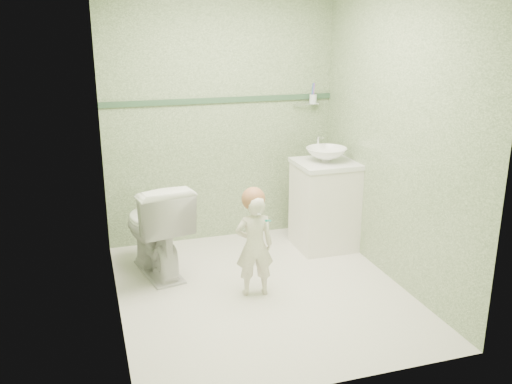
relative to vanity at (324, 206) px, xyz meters
name	(u,v)px	position (x,y,z in m)	size (l,w,h in m)	color
ground	(262,291)	(-0.84, -0.70, -0.40)	(2.50, 2.50, 0.00)	silver
room_shell	(262,143)	(-0.84, -0.70, 0.80)	(2.50, 2.54, 2.40)	gray
trim_stripe	(221,100)	(-0.84, 0.54, 0.95)	(2.20, 0.02, 0.05)	#34553B
vanity	(324,206)	(0.00, 0.00, 0.00)	(0.52, 0.50, 0.80)	white
counter	(326,164)	(0.00, 0.00, 0.41)	(0.54, 0.52, 0.04)	white
basin	(326,155)	(0.00, 0.00, 0.49)	(0.37, 0.37, 0.13)	white
faucet	(318,142)	(0.00, 0.19, 0.57)	(0.03, 0.13, 0.18)	silver
cup_holder	(312,99)	(0.05, 0.48, 0.93)	(0.26, 0.07, 0.21)	silver
toilet	(155,228)	(-1.58, -0.10, 0.01)	(0.45, 0.80, 0.81)	white
toddler	(254,246)	(-0.91, -0.72, 0.01)	(0.30, 0.19, 0.81)	beige
hair_cap	(253,199)	(-0.91, -0.70, 0.38)	(0.18, 0.18, 0.18)	#A36742
teal_toothbrush	(267,220)	(-0.85, -0.85, 0.26)	(0.11, 0.14, 0.08)	#0C8879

